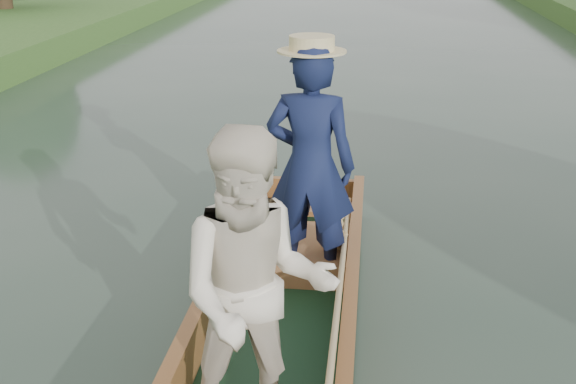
# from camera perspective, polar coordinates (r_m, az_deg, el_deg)

# --- Properties ---
(ground) EXTENTS (120.00, 120.00, 0.00)m
(ground) POSITION_cam_1_polar(r_m,az_deg,el_deg) (5.35, -0.77, -11.86)
(ground) COLOR #283D30
(ground) RESTS_ON ground
(punt) EXTENTS (1.12, 5.00, 2.06)m
(punt) POSITION_cam_1_polar(r_m,az_deg,el_deg) (4.84, -0.44, -5.62)
(punt) COLOR black
(punt) RESTS_ON ground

